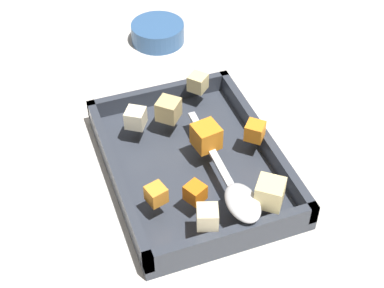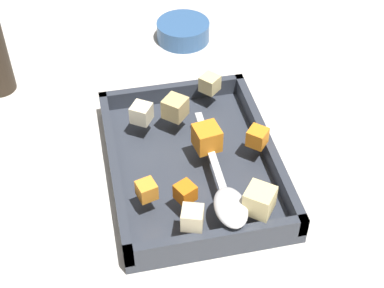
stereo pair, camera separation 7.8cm
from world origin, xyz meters
name	(u,v)px [view 2 (the right image)]	position (x,y,z in m)	size (l,w,h in m)	color
ground_plane	(180,177)	(0.00, 0.00, 0.00)	(4.00, 4.00, 0.00)	beige
baking_dish	(192,165)	(0.01, -0.02, 0.01)	(0.31, 0.23, 0.04)	#333842
carrot_chunk_mid_left	(207,138)	(0.01, -0.04, 0.06)	(0.03, 0.03, 0.03)	orange
carrot_chunk_mid_right	(185,192)	(-0.08, 0.01, 0.05)	(0.02, 0.02, 0.02)	orange
carrot_chunk_under_handle	(147,190)	(-0.06, 0.05, 0.05)	(0.02, 0.02, 0.02)	orange
carrot_chunk_corner_nw	(258,139)	(0.00, -0.11, 0.06)	(0.02, 0.02, 0.02)	orange
potato_chunk_rim_edge	(210,83)	(0.13, -0.07, 0.06)	(0.03, 0.03, 0.03)	#E0CC89
potato_chunk_near_right	(141,113)	(0.08, 0.04, 0.06)	(0.03, 0.03, 0.03)	beige
potato_chunk_back_center	(259,200)	(-0.11, -0.08, 0.06)	(0.03, 0.03, 0.03)	#E0CC89
potato_chunk_corner_se	(175,108)	(0.08, -0.01, 0.06)	(0.03, 0.03, 0.03)	tan
potato_chunk_front_center	(192,218)	(-0.12, 0.01, 0.06)	(0.03, 0.03, 0.03)	beige
serving_spoon	(228,199)	(-0.10, -0.04, 0.05)	(0.22, 0.04, 0.02)	silver
small_prep_bowl	(183,31)	(0.34, -0.08, 0.02)	(0.10, 0.10, 0.04)	#33598C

